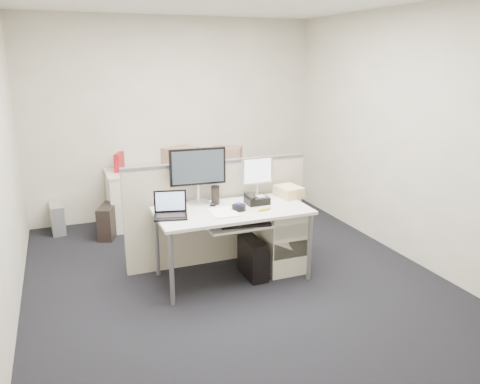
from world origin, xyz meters
name	(u,v)px	position (x,y,z in m)	size (l,w,h in m)	color
floor	(233,277)	(0.00, 0.00, -0.01)	(4.00, 4.50, 0.01)	black
wall_back	(175,119)	(0.00, 2.25, 1.35)	(4.00, 0.02, 2.70)	beige
wall_front	(384,222)	(0.00, -2.25, 1.35)	(4.00, 0.02, 2.70)	beige
wall_right	(403,135)	(2.00, 0.00, 1.35)	(0.02, 4.50, 2.70)	beige
desk	(232,215)	(0.00, 0.00, 0.66)	(1.50, 0.75, 0.73)	silver
keyboard_tray	(239,226)	(0.00, -0.18, 0.62)	(0.62, 0.32, 0.02)	silver
drawer_pedestal	(279,238)	(0.55, 0.05, 0.33)	(0.40, 0.55, 0.65)	beige
cubicle_partition	(218,213)	(0.00, 0.45, 0.55)	(2.00, 0.06, 1.10)	beige
back_counter	(184,194)	(0.00, 1.93, 0.36)	(2.00, 0.60, 0.72)	beige
monitor_main	(198,176)	(-0.25, 0.32, 1.02)	(0.57, 0.22, 0.57)	black
monitor_small	(257,177)	(0.40, 0.32, 0.94)	(0.35, 0.17, 0.43)	#B7B7BC
laptop	(170,206)	(-0.62, -0.02, 0.85)	(0.31, 0.23, 0.23)	black
trackball	(239,208)	(0.05, -0.05, 0.76)	(0.14, 0.14, 0.05)	black
desk_phone	(257,200)	(0.30, 0.08, 0.77)	(0.22, 0.18, 0.07)	black
paper_stack	(223,212)	(-0.12, -0.08, 0.74)	(0.25, 0.31, 0.01)	white
sticky_pad	(227,209)	(-0.05, 0.00, 0.74)	(0.07, 0.07, 0.01)	yellow
travel_mug	(215,196)	(-0.10, 0.22, 0.82)	(0.08, 0.08, 0.18)	black
banana	(264,209)	(0.28, -0.15, 0.75)	(0.16, 0.04, 0.04)	gold
cellphone	(213,204)	(-0.13, 0.20, 0.74)	(0.06, 0.11, 0.01)	black
manila_folders	(289,191)	(0.72, 0.20, 0.78)	(0.23, 0.29, 0.11)	tan
keyboard	(245,224)	(0.05, -0.22, 0.64)	(0.48, 0.17, 0.03)	black
pc_tower_desk	(253,258)	(0.20, -0.05, 0.20)	(0.17, 0.42, 0.39)	black
pc_tower_spare_dark	(108,221)	(-1.05, 1.63, 0.20)	(0.17, 0.43, 0.40)	black
pc_tower_spare_silver	(57,218)	(-1.64, 2.03, 0.19)	(0.16, 0.40, 0.37)	#B7B7BC
cardboard_box_left	(181,159)	(-0.05, 1.81, 0.88)	(0.42, 0.32, 0.32)	#967056
cardboard_box_right	(227,157)	(0.60, 1.81, 0.86)	(0.38, 0.30, 0.28)	#967056
red_binder	(119,163)	(-0.82, 2.03, 0.85)	(0.06, 0.27, 0.25)	maroon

